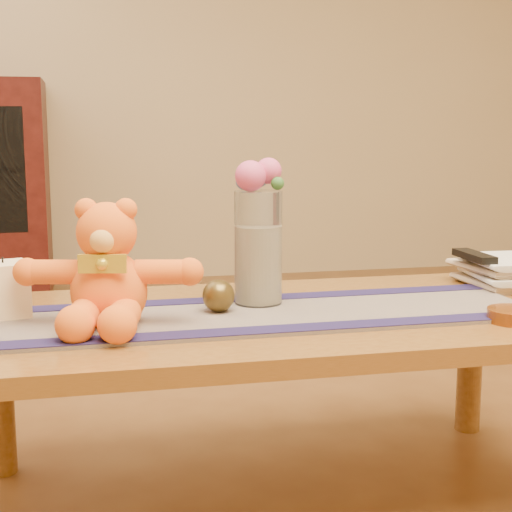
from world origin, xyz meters
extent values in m
plane|color=brown|center=(0.00, 0.00, 0.00)|extent=(5.50, 5.50, 0.00)
plane|color=tan|center=(0.00, 2.75, 1.35)|extent=(5.50, 0.00, 5.50)
cube|color=brown|center=(0.00, 0.00, 0.43)|extent=(1.40, 0.70, 0.04)
cylinder|color=brown|center=(0.64, 0.29, 0.21)|extent=(0.07, 0.07, 0.41)
cube|color=#1A1741|center=(-0.03, -0.03, 0.45)|extent=(1.20, 0.36, 0.01)
cube|color=#1C1643|center=(-0.03, -0.17, 0.46)|extent=(1.20, 0.07, 0.00)
cube|color=#1C1643|center=(-0.04, 0.12, 0.46)|extent=(1.20, 0.07, 0.00)
cube|color=#FFE6BB|center=(-0.59, 0.07, 0.52)|extent=(0.12, 0.12, 0.12)
cylinder|color=black|center=(-0.59, 0.07, 0.58)|extent=(0.00, 0.00, 0.01)
cylinder|color=silver|center=(-0.03, 0.07, 0.59)|extent=(0.11, 0.11, 0.26)
cylinder|color=beige|center=(-0.03, 0.07, 0.55)|extent=(0.09, 0.09, 0.18)
sphere|color=#D64B87|center=(-0.05, 0.06, 0.75)|extent=(0.07, 0.07, 0.07)
sphere|color=#D64B87|center=(0.00, 0.07, 0.76)|extent=(0.06, 0.06, 0.06)
sphere|color=#5371B5|center=(-0.02, 0.10, 0.75)|extent=(0.04, 0.04, 0.04)
sphere|color=#5371B5|center=(-0.06, 0.09, 0.74)|extent=(0.04, 0.04, 0.04)
sphere|color=#33662D|center=(0.01, 0.05, 0.74)|extent=(0.03, 0.03, 0.03)
sphere|color=#4B3B19|center=(-0.13, 0.00, 0.49)|extent=(0.09, 0.09, 0.07)
imported|color=#C7B29A|center=(0.56, 0.15, 0.46)|extent=(0.18, 0.23, 0.02)
imported|color=#C7B29A|center=(0.56, 0.15, 0.48)|extent=(0.18, 0.24, 0.02)
imported|color=#C7B29A|center=(0.55, 0.15, 0.50)|extent=(0.19, 0.24, 0.02)
imported|color=#C7B29A|center=(0.56, 0.15, 0.52)|extent=(0.18, 0.23, 0.02)
cube|color=black|center=(0.56, 0.14, 0.54)|extent=(0.05, 0.16, 0.02)
camera|label=1|loc=(-0.41, -1.63, 0.86)|focal=53.81mm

